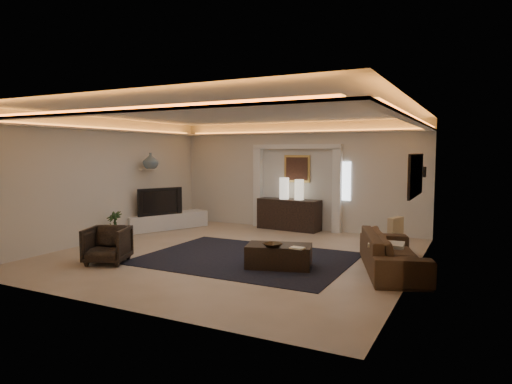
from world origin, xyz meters
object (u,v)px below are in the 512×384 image
at_px(sofa, 393,253).
at_px(coffee_table, 279,257).
at_px(armchair, 107,245).
at_px(console, 289,215).

distance_m(sofa, coffee_table, 2.01).
height_order(sofa, coffee_table, sofa).
bearing_deg(sofa, coffee_table, 89.93).
height_order(coffee_table, armchair, armchair).
bearing_deg(coffee_table, console, 93.89).
bearing_deg(console, sofa, -38.56).
relative_size(console, armchair, 2.25).
relative_size(console, coffee_table, 1.48).
distance_m(console, coffee_table, 4.06).
xyz_separation_m(sofa, coffee_table, (-1.89, -0.65, -0.14)).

